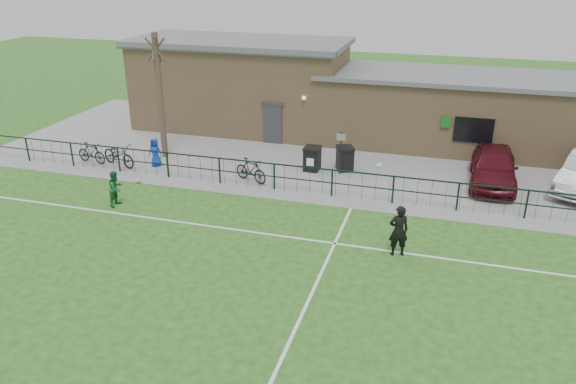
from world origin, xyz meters
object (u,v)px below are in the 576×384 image
(wheelie_bin_left, at_px, (312,159))
(sign_post, at_px, (341,153))
(bicycle_c, at_px, (119,155))
(bicycle_d, at_px, (251,170))
(bicycle_b, at_px, (91,153))
(car_maroon, at_px, (494,167))
(outfield_player, at_px, (116,188))
(bare_tree, at_px, (160,97))
(spectator_child, at_px, (155,152))
(ball_ground, at_px, (138,181))
(wheelie_bin_right, at_px, (345,159))

(wheelie_bin_left, bearing_deg, sign_post, -5.64)
(bicycle_c, xyz_separation_m, bicycle_d, (6.67, -0.11, -0.03))
(sign_post, height_order, bicycle_b, sign_post)
(car_maroon, distance_m, outfield_player, 15.89)
(bicycle_c, bearing_deg, bicycle_d, -71.48)
(bare_tree, distance_m, spectator_child, 2.69)
(sign_post, bearing_deg, spectator_child, -170.42)
(bicycle_c, distance_m, outfield_player, 4.61)
(bicycle_c, bearing_deg, spectator_child, -55.52)
(spectator_child, distance_m, ball_ground, 2.21)
(sign_post, bearing_deg, wheelie_bin_left, 173.99)
(wheelie_bin_right, xyz_separation_m, sign_post, (-0.10, -0.57, 0.48))
(car_maroon, xyz_separation_m, bicycle_c, (-16.84, -2.62, -0.25))
(sign_post, height_order, outfield_player, sign_post)
(wheelie_bin_right, relative_size, bicycle_b, 0.63)
(car_maroon, xyz_separation_m, spectator_child, (-15.15, -2.16, -0.12))
(car_maroon, relative_size, bicycle_d, 2.71)
(sign_post, height_order, car_maroon, sign_post)
(wheelie_bin_right, bearing_deg, bicycle_d, -168.81)
(bare_tree, height_order, car_maroon, bare_tree)
(wheelie_bin_left, height_order, sign_post, sign_post)
(bicycle_d, bearing_deg, bicycle_b, 112.16)
(outfield_player, bearing_deg, ball_ground, 14.67)
(sign_post, height_order, bicycle_d, sign_post)
(wheelie_bin_left, bearing_deg, bicycle_b, -168.39)
(bicycle_c, bearing_deg, wheelie_bin_left, -57.67)
(outfield_player, bearing_deg, bicycle_c, 35.28)
(wheelie_bin_right, xyz_separation_m, spectator_child, (-8.66, -2.01, 0.16))
(bicycle_b, height_order, spectator_child, spectator_child)
(sign_post, relative_size, ball_ground, 9.23)
(bicycle_c, xyz_separation_m, ball_ground, (1.95, -1.66, -0.46))
(bicycle_d, height_order, spectator_child, spectator_child)
(bare_tree, height_order, sign_post, bare_tree)
(sign_post, height_order, spectator_child, sign_post)
(spectator_child, relative_size, outfield_player, 0.94)
(outfield_player, bearing_deg, spectator_child, 13.15)
(sign_post, distance_m, bicycle_b, 11.88)
(car_maroon, xyz_separation_m, bicycle_b, (-18.31, -2.64, -0.30))
(wheelie_bin_left, distance_m, car_maroon, 7.96)
(bare_tree, relative_size, car_maroon, 1.27)
(sign_post, relative_size, bicycle_c, 0.96)
(wheelie_bin_right, bearing_deg, bare_tree, 160.33)
(sign_post, xyz_separation_m, outfield_player, (-7.87, -5.85, -0.30))
(bicycle_b, xyz_separation_m, bicycle_c, (1.47, 0.02, 0.05))
(outfield_player, bearing_deg, bicycle_b, 48.67)
(sign_post, distance_m, spectator_child, 8.69)
(sign_post, xyz_separation_m, bicycle_c, (-10.24, -1.90, -0.45))
(bicycle_d, bearing_deg, car_maroon, -52.27)
(bicycle_b, height_order, bicycle_d, bicycle_d)
(wheelie_bin_right, xyz_separation_m, bicycle_c, (-10.35, -2.47, 0.03))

